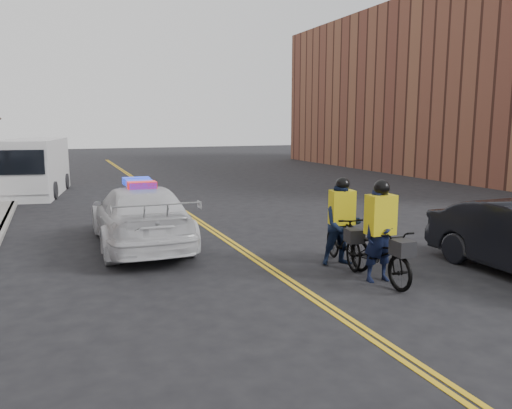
{
  "coord_description": "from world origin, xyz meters",
  "views": [
    {
      "loc": [
        -4.42,
        -8.74,
        3.28
      ],
      "look_at": [
        0.13,
        2.48,
        1.3
      ],
      "focal_mm": 35.0,
      "sensor_mm": 36.0,
      "label": 1
    }
  ],
  "objects_px": {
    "cargo_van": "(34,168)",
    "cyclist_far": "(341,231)",
    "cyclist_near": "(380,246)",
    "police_cruiser": "(140,216)"
  },
  "relations": [
    {
      "from": "cargo_van",
      "to": "cyclist_far",
      "type": "distance_m",
      "value": 16.78
    },
    {
      "from": "cyclist_near",
      "to": "cyclist_far",
      "type": "xyz_separation_m",
      "value": [
        -0.09,
        1.35,
        0.07
      ]
    },
    {
      "from": "police_cruiser",
      "to": "cyclist_near",
      "type": "distance_m",
      "value": 6.45
    },
    {
      "from": "police_cruiser",
      "to": "cargo_van",
      "type": "bearing_deg",
      "value": -74.83
    },
    {
      "from": "police_cruiser",
      "to": "cyclist_far",
      "type": "xyz_separation_m",
      "value": [
        4.03,
        -3.61,
        -0.01
      ]
    },
    {
      "from": "cargo_van",
      "to": "cyclist_near",
      "type": "height_order",
      "value": "cargo_van"
    },
    {
      "from": "cargo_van",
      "to": "cyclist_near",
      "type": "distance_m",
      "value": 18.05
    },
    {
      "from": "police_cruiser",
      "to": "cyclist_far",
      "type": "bearing_deg",
      "value": 139.13
    },
    {
      "from": "cargo_van",
      "to": "cyclist_near",
      "type": "bearing_deg",
      "value": -57.74
    },
    {
      "from": "cargo_van",
      "to": "cyclist_far",
      "type": "relative_size",
      "value": 3.02
    }
  ]
}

